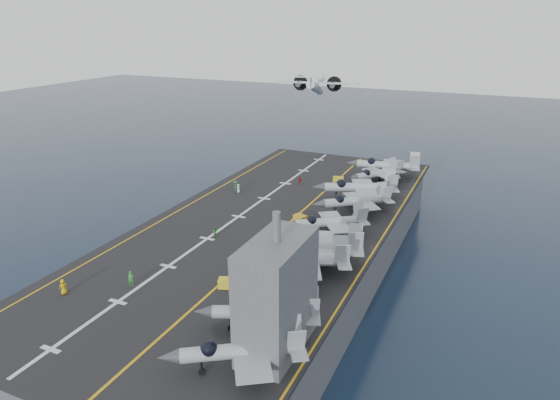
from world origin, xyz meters
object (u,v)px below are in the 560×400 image
at_px(island_superstructure, 277,283).
at_px(transport_plane, 315,88).
at_px(fighter_jet_0, 242,349).
at_px(tow_cart_a, 226,283).

height_order(island_superstructure, transport_plane, transport_plane).
bearing_deg(transport_plane, fighter_jet_0, -73.70).
relative_size(tow_cart_a, transport_plane, 0.10).
bearing_deg(tow_cart_a, transport_plane, 102.31).
height_order(island_superstructure, fighter_jet_0, island_superstructure).
height_order(tow_cart_a, transport_plane, transport_plane).
relative_size(island_superstructure, tow_cart_a, 6.50).
relative_size(island_superstructure, transport_plane, 0.63).
bearing_deg(tow_cart_a, island_superstructure, -37.75).
xyz_separation_m(island_superstructure, fighter_jet_0, (-1.50, -4.68, -5.07)).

